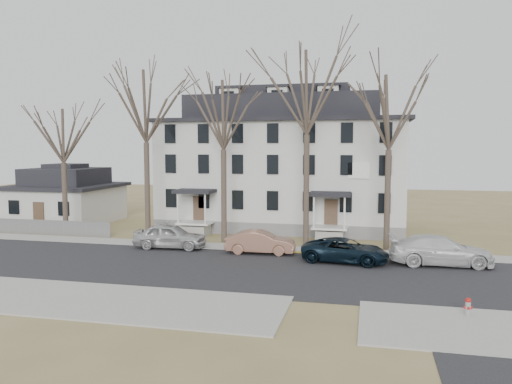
% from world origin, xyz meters
% --- Properties ---
extents(ground, '(120.00, 120.00, 0.00)m').
position_xyz_m(ground, '(0.00, 0.00, 0.00)').
color(ground, olive).
rests_on(ground, ground).
extents(main_road, '(120.00, 10.00, 0.04)m').
position_xyz_m(main_road, '(0.00, 2.00, 0.00)').
color(main_road, '#27272A').
rests_on(main_road, ground).
extents(far_sidewalk, '(120.00, 2.00, 0.08)m').
position_xyz_m(far_sidewalk, '(0.00, 8.00, 0.00)').
color(far_sidewalk, '#A09F97').
rests_on(far_sidewalk, ground).
extents(near_sidewalk_left, '(20.00, 5.00, 0.08)m').
position_xyz_m(near_sidewalk_left, '(-8.00, -5.00, 0.00)').
color(near_sidewalk_left, '#A09F97').
rests_on(near_sidewalk_left, ground).
extents(yellow_curb, '(14.00, 0.25, 0.06)m').
position_xyz_m(yellow_curb, '(5.00, 7.10, 0.00)').
color(yellow_curb, gold).
rests_on(yellow_curb, ground).
extents(boarding_house, '(20.80, 12.36, 12.05)m').
position_xyz_m(boarding_house, '(-2.00, 17.95, 5.38)').
color(boarding_house, slate).
rests_on(boarding_house, ground).
extents(small_house, '(8.70, 8.70, 5.00)m').
position_xyz_m(small_house, '(-22.00, 16.00, 2.25)').
color(small_house, silver).
rests_on(small_house, ground).
extents(fence, '(14.00, 0.06, 1.20)m').
position_xyz_m(fence, '(-21.00, 9.50, 0.00)').
color(fence, gray).
rests_on(fence, ground).
extents(tree_far_left, '(8.40, 8.40, 13.72)m').
position_xyz_m(tree_far_left, '(-11.00, 9.80, 10.34)').
color(tree_far_left, '#473B31').
rests_on(tree_far_left, ground).
extents(tree_mid_left, '(7.80, 7.80, 12.74)m').
position_xyz_m(tree_mid_left, '(-5.00, 9.80, 9.60)').
color(tree_mid_left, '#473B31').
rests_on(tree_mid_left, ground).
extents(tree_center, '(9.00, 9.00, 14.70)m').
position_xyz_m(tree_center, '(1.00, 9.80, 11.08)').
color(tree_center, '#473B31').
rests_on(tree_center, ground).
extents(tree_mid_right, '(7.80, 7.80, 12.74)m').
position_xyz_m(tree_mid_right, '(6.50, 9.80, 9.60)').
color(tree_mid_right, '#473B31').
rests_on(tree_mid_right, ground).
extents(tree_bungalow, '(6.60, 6.60, 10.78)m').
position_xyz_m(tree_bungalow, '(-18.00, 9.80, 8.12)').
color(tree_bungalow, '#473B31').
rests_on(tree_bungalow, ground).
extents(car_silver, '(5.04, 2.27, 1.68)m').
position_xyz_m(car_silver, '(-7.92, 6.71, 0.84)').
color(car_silver, silver).
rests_on(car_silver, ground).
extents(car_tan, '(4.60, 1.86, 1.49)m').
position_xyz_m(car_tan, '(-1.55, 6.47, 0.74)').
color(car_tan, '#8C5F4B').
rests_on(car_tan, ground).
extents(car_navy, '(5.39, 2.97, 1.43)m').
position_xyz_m(car_navy, '(3.95, 5.18, 0.71)').
color(car_navy, black).
rests_on(car_navy, ground).
extents(car_white, '(6.04, 2.80, 1.71)m').
position_xyz_m(car_white, '(9.45, 5.72, 0.85)').
color(car_white, silver).
rests_on(car_white, ground).
extents(bicycle_left, '(1.77, 1.33, 0.89)m').
position_xyz_m(bicycle_left, '(-10.87, 12.42, 0.44)').
color(bicycle_left, black).
rests_on(bicycle_left, ground).
extents(fire_hydrant, '(0.33, 0.31, 0.81)m').
position_xyz_m(fire_hydrant, '(9.34, -3.44, 0.41)').
color(fire_hydrant, '#B7B7BA').
rests_on(fire_hydrant, ground).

